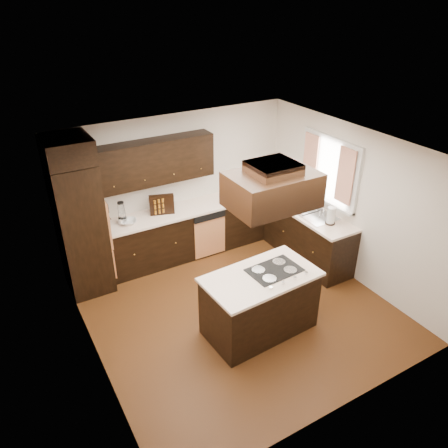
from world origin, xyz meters
The scene contains 30 objects.
floor centered at (0.00, 0.00, -0.01)m, with size 4.20×4.20×0.02m, color brown.
ceiling centered at (0.00, 0.00, 2.51)m, with size 4.20×4.20×0.02m, color white.
wall_back centered at (0.00, 2.11, 1.25)m, with size 4.20×0.02×2.50m, color beige.
wall_front centered at (0.00, -2.11, 1.25)m, with size 4.20×0.02×2.50m, color beige.
wall_left centered at (-2.11, 0.00, 1.25)m, with size 0.02×4.20×2.50m, color beige.
wall_right centered at (2.11, 0.00, 1.25)m, with size 0.02×4.20×2.50m, color beige.
oven_column centered at (-1.78, 1.71, 1.06)m, with size 0.65×0.75×2.12m, color black.
wall_oven_face centered at (-1.43, 1.71, 1.12)m, with size 0.05×0.62×0.78m, color #DE8B55.
base_cabinets_back centered at (0.03, 1.80, 0.44)m, with size 2.93×0.60×0.88m, color black.
base_cabinets_right centered at (1.80, 0.90, 0.44)m, with size 0.60×2.40×0.88m, color black.
countertop_back centered at (0.03, 1.79, 0.90)m, with size 2.93×0.63×0.04m, color #FEE1CA.
countertop_right centered at (1.79, 0.90, 0.90)m, with size 0.63×2.40×0.04m, color #FEE1CA.
upper_cabinets centered at (-0.43, 1.93, 1.81)m, with size 2.00×0.34×0.72m, color black.
dishwasher_front centered at (0.33, 1.50, 0.40)m, with size 0.60×0.05×0.72m, color #DE8B55.
window_frame centered at (2.07, 0.55, 1.65)m, with size 0.06×1.32×1.12m, color silver.
window_pane centered at (2.10, 0.55, 1.65)m, with size 0.00×1.20×1.00m, color white.
curtain_left centered at (2.01, 0.13, 1.70)m, with size 0.02×0.34×0.90m, color #FFD9BD.
curtain_right centered at (2.01, 0.97, 1.70)m, with size 0.02×0.34×0.90m, color #FFD9BD.
sink_rim centered at (1.80, 0.55, 0.92)m, with size 0.52×0.84×0.01m, color silver.
island centered at (0.02, -0.52, 0.44)m, with size 1.48×0.81×0.88m, color black.
island_top centered at (0.02, -0.52, 0.90)m, with size 1.54×0.86×0.04m, color #FEE1CA.
cooktop centered at (0.24, -0.51, 0.93)m, with size 0.70×0.47×0.01m, color black.
range_hood centered at (0.10, -0.55, 2.16)m, with size 1.05×0.72×0.42m, color black.
hood_duct centered at (0.10, -0.55, 2.44)m, with size 0.55×0.50×0.13m, color black.
blender_base centered at (-1.10, 1.81, 0.97)m, with size 0.15×0.15×0.10m, color silver.
blender_pitcher centered at (-1.10, 1.81, 1.15)m, with size 0.13×0.13×0.26m, color silver.
spice_rack centered at (-0.41, 1.81, 1.09)m, with size 0.41×0.10×0.34m, color black.
mixing_bowl centered at (-1.02, 1.75, 0.95)m, with size 0.26×0.26×0.06m, color silver.
soap_bottle centered at (1.78, 1.04, 1.01)m, with size 0.08×0.09×0.19m, color silver.
paper_towel centered at (1.80, 0.12, 1.07)m, with size 0.13×0.13×0.29m, color silver.
Camera 1 is at (-2.78, -4.40, 4.29)m, focal length 35.00 mm.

